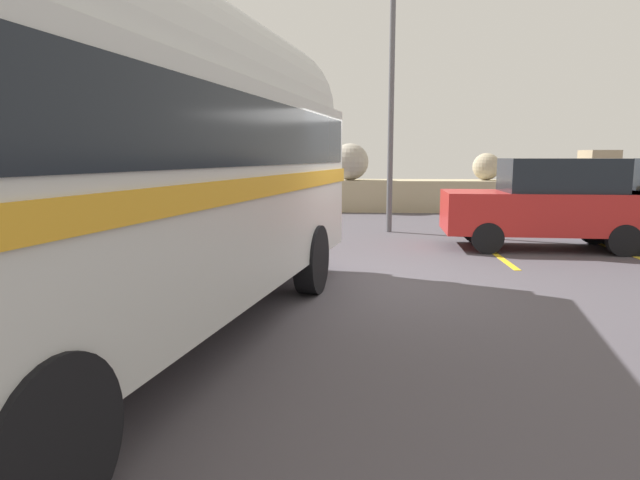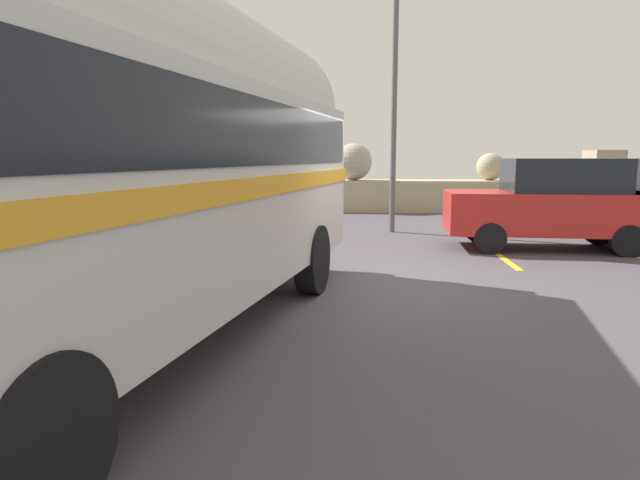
# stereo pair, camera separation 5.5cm
# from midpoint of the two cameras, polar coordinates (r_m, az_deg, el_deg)

# --- Properties ---
(ground) EXTENTS (32.00, 26.00, 0.02)m
(ground) POSITION_cam_midpoint_polar(r_m,az_deg,el_deg) (8.29, 3.77, -4.77)
(ground) COLOR #4C474E
(breakwater) EXTENTS (31.36, 1.95, 2.38)m
(breakwater) POSITION_cam_midpoint_polar(r_m,az_deg,el_deg) (19.89, 4.19, 4.88)
(breakwater) COLOR tan
(breakwater) RESTS_ON ground
(vintage_coach) EXTENTS (3.84, 8.87, 3.70)m
(vintage_coach) POSITION_cam_midpoint_polar(r_m,az_deg,el_deg) (5.65, -19.26, 9.43)
(vintage_coach) COLOR black
(vintage_coach) RESTS_ON ground
(parked_car_nearest) EXTENTS (4.17, 1.86, 1.86)m
(parked_car_nearest) POSITION_cam_midpoint_polar(r_m,az_deg,el_deg) (12.39, 22.28, 3.54)
(parked_car_nearest) COLOR black
(parked_car_nearest) RESTS_ON ground
(lamp_post) EXTENTS (0.75, 0.76, 7.00)m
(lamp_post) POSITION_cam_midpoint_polar(r_m,az_deg,el_deg) (14.35, 7.47, 16.47)
(lamp_post) COLOR #5B5B60
(lamp_post) RESTS_ON ground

